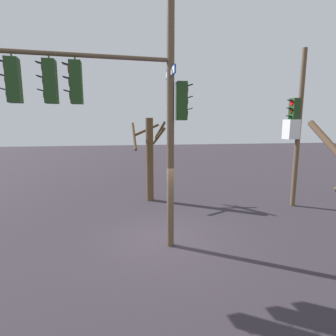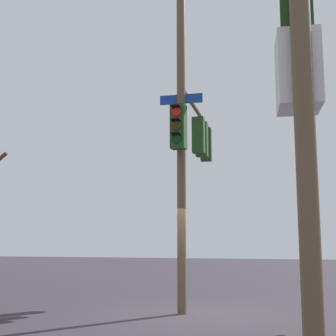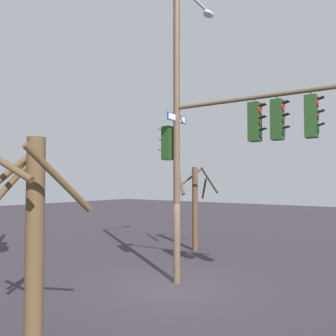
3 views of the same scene
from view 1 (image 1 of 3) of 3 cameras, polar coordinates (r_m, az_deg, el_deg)
ground_plane at (r=9.04m, az=-0.62°, el=-15.43°), size 80.00×80.00×0.00m
main_signal_pole_assembly at (r=7.66m, az=-8.62°, el=20.01°), size 5.57×3.23×9.99m
secondary_pole_assembly at (r=13.21m, az=25.86°, el=8.09°), size 0.83×0.55×7.05m
bare_tree_behind_pole at (r=13.03m, az=-4.04°, el=2.61°), size 1.62×1.61×4.11m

